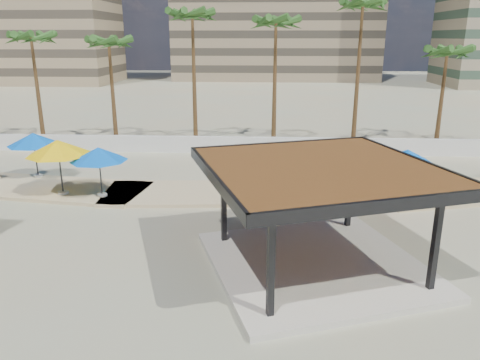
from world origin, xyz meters
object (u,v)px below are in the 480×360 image
(umbrella_c, at_px, (378,156))
(lounger_c, at_px, (337,196))
(pavilion_central, at_px, (319,207))
(umbrella_a, at_px, (33,139))
(lounger_b, at_px, (359,196))

(umbrella_c, distance_m, lounger_c, 2.79)
(pavilion_central, bearing_deg, lounger_c, 56.92)
(pavilion_central, height_order, umbrella_a, pavilion_central)
(pavilion_central, distance_m, umbrella_c, 7.66)
(pavilion_central, relative_size, lounger_c, 4.84)
(umbrella_a, bearing_deg, lounger_b, -9.72)
(umbrella_a, height_order, lounger_b, umbrella_a)
(umbrella_a, distance_m, lounger_c, 17.13)
(pavilion_central, xyz_separation_m, lounger_b, (2.82, 6.85, -1.89))
(pavilion_central, xyz_separation_m, lounger_c, (1.69, 6.84, -1.93))
(lounger_b, bearing_deg, lounger_c, 94.47)
(pavilion_central, height_order, umbrella_c, pavilion_central)
(umbrella_a, relative_size, lounger_c, 1.88)
(umbrella_c, height_order, lounger_c, umbrella_c)
(pavilion_central, bearing_deg, umbrella_a, 127.45)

